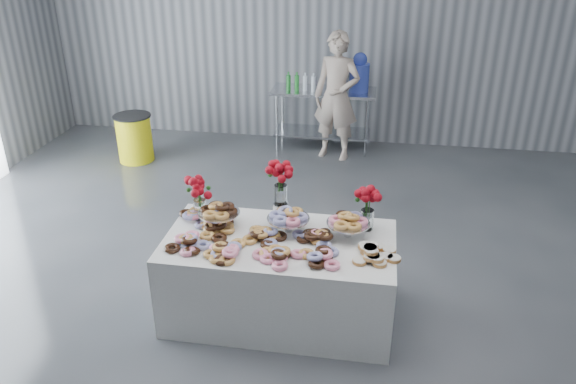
# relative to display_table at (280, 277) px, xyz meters

# --- Properties ---
(ground) EXTENTS (9.00, 9.00, 0.00)m
(ground) POSITION_rel_display_table_xyz_m (-0.27, -0.11, -0.38)
(ground) COLOR #37393F
(ground) RESTS_ON ground
(display_table) EXTENTS (1.90, 1.00, 0.75)m
(display_table) POSITION_rel_display_table_xyz_m (0.00, 0.00, 0.00)
(display_table) COLOR white
(display_table) RESTS_ON ground
(prep_table) EXTENTS (1.50, 0.60, 0.90)m
(prep_table) POSITION_rel_display_table_xyz_m (-0.05, 3.99, 0.24)
(prep_table) COLOR silver
(prep_table) RESTS_ON ground
(donut_mounds) EXTENTS (1.81, 0.80, 0.09)m
(donut_mounds) POSITION_rel_display_table_xyz_m (0.00, -0.05, 0.42)
(donut_mounds) COLOR gold
(donut_mounds) RESTS_ON display_table
(cake_stand_left) EXTENTS (0.36, 0.36, 0.17)m
(cake_stand_left) POSITION_rel_display_table_xyz_m (-0.55, 0.15, 0.52)
(cake_stand_left) COLOR silver
(cake_stand_left) RESTS_ON display_table
(cake_stand_mid) EXTENTS (0.36, 0.36, 0.17)m
(cake_stand_mid) POSITION_rel_display_table_xyz_m (0.05, 0.15, 0.52)
(cake_stand_mid) COLOR silver
(cake_stand_mid) RESTS_ON display_table
(cake_stand_right) EXTENTS (0.36, 0.36, 0.17)m
(cake_stand_right) POSITION_rel_display_table_xyz_m (0.55, 0.15, 0.52)
(cake_stand_right) COLOR silver
(cake_stand_right) RESTS_ON display_table
(danish_pile) EXTENTS (0.48, 0.48, 0.11)m
(danish_pile) POSITION_rel_display_table_xyz_m (0.75, -0.15, 0.43)
(danish_pile) COLOR silver
(danish_pile) RESTS_ON display_table
(bouquet_left) EXTENTS (0.26, 0.26, 0.42)m
(bouquet_left) POSITION_rel_display_table_xyz_m (-0.75, 0.25, 0.67)
(bouquet_left) COLOR white
(bouquet_left) RESTS_ON display_table
(bouquet_right) EXTENTS (0.26, 0.26, 0.42)m
(bouquet_right) POSITION_rel_display_table_xyz_m (0.70, 0.30, 0.67)
(bouquet_right) COLOR white
(bouquet_right) RESTS_ON display_table
(bouquet_center) EXTENTS (0.26, 0.26, 0.57)m
(bouquet_center) POSITION_rel_display_table_xyz_m (-0.05, 0.35, 0.75)
(bouquet_center) COLOR silver
(bouquet_center) RESTS_ON display_table
(water_jug) EXTENTS (0.28, 0.28, 0.55)m
(water_jug) POSITION_rel_display_table_xyz_m (0.45, 3.99, 0.77)
(water_jug) COLOR #425BE2
(water_jug) RESTS_ON prep_table
(drink_bottles) EXTENTS (0.54, 0.08, 0.27)m
(drink_bottles) POSITION_rel_display_table_xyz_m (-0.37, 3.89, 0.66)
(drink_bottles) COLOR #268C33
(drink_bottles) RESTS_ON prep_table
(person) EXTENTS (0.74, 0.58, 1.79)m
(person) POSITION_rel_display_table_xyz_m (0.16, 3.69, 0.52)
(person) COLOR #CC8C93
(person) RESTS_ON ground
(trash_barrel) EXTENTS (0.52, 0.52, 0.67)m
(trash_barrel) POSITION_rel_display_table_xyz_m (-2.63, 3.10, -0.04)
(trash_barrel) COLOR #FFF215
(trash_barrel) RESTS_ON ground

